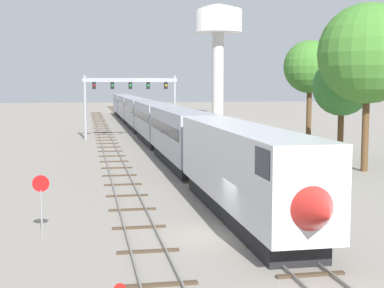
% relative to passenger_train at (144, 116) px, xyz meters
% --- Properties ---
extents(ground_plane, '(400.00, 400.00, 0.00)m').
position_rel_passenger_train_xyz_m(ground_plane, '(-2.00, -52.65, -2.61)').
color(ground_plane, gray).
extents(track_main, '(2.60, 200.00, 0.16)m').
position_rel_passenger_train_xyz_m(track_main, '(0.00, 7.35, -2.54)').
color(track_main, slate).
rests_on(track_main, ground).
extents(track_near, '(2.60, 160.00, 0.16)m').
position_rel_passenger_train_xyz_m(track_near, '(-5.50, -12.65, -2.54)').
color(track_near, slate).
rests_on(track_near, ground).
extents(passenger_train, '(3.04, 118.04, 4.80)m').
position_rel_passenger_train_xyz_m(passenger_train, '(0.00, 0.00, 0.00)').
color(passenger_train, silver).
rests_on(passenger_train, ground).
extents(signal_gantry, '(12.10, 0.49, 8.14)m').
position_rel_passenger_train_xyz_m(signal_gantry, '(-2.25, -4.60, 3.37)').
color(signal_gantry, '#999BA0').
rests_on(signal_gantry, ground).
extents(water_tower, '(10.75, 10.75, 24.75)m').
position_rel_passenger_train_xyz_m(water_tower, '(21.16, 45.66, 17.15)').
color(water_tower, beige).
rests_on(water_tower, ground).
extents(stop_sign, '(0.76, 0.08, 2.88)m').
position_rel_passenger_train_xyz_m(stop_sign, '(-10.00, -51.47, -0.74)').
color(stop_sign, gray).
rests_on(stop_sign, ground).
extents(trackside_tree_left, '(7.94, 7.94, 13.37)m').
position_rel_passenger_train_xyz_m(trackside_tree_left, '(14.06, -35.81, 6.76)').
color(trackside_tree_left, brown).
rests_on(trackside_tree_left, ground).
extents(trackside_tree_mid, '(5.40, 5.40, 9.48)m').
position_rel_passenger_train_xyz_m(trackside_tree_mid, '(15.27, -28.82, 4.13)').
color(trackside_tree_mid, brown).
rests_on(trackside_tree_mid, ground).
extents(trackside_tree_right, '(5.74, 5.74, 11.77)m').
position_rel_passenger_train_xyz_m(trackside_tree_right, '(16.13, -19.10, 6.22)').
color(trackside_tree_right, brown).
rests_on(trackside_tree_right, ground).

